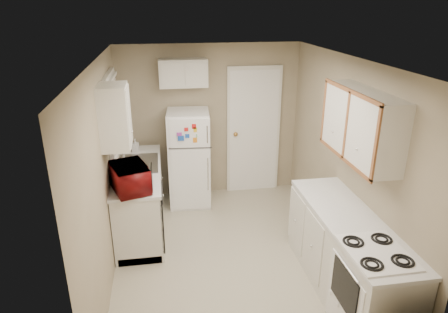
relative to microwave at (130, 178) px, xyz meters
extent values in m
plane|color=beige|center=(1.15, -0.24, -1.05)|extent=(3.80, 3.80, 0.00)
plane|color=white|center=(1.15, -0.24, 1.35)|extent=(3.80, 3.80, 0.00)
plane|color=tan|center=(-0.25, -0.24, 0.15)|extent=(3.80, 3.80, 0.00)
plane|color=tan|center=(2.55, -0.24, 0.15)|extent=(3.80, 3.80, 0.00)
plane|color=tan|center=(1.15, 1.66, 0.15)|extent=(2.80, 2.80, 0.00)
plane|color=tan|center=(1.15, -2.14, 0.15)|extent=(2.80, 2.80, 0.00)
cube|color=silver|center=(0.05, 0.66, -0.60)|extent=(0.60, 1.80, 0.90)
cube|color=black|center=(0.34, 0.06, -0.56)|extent=(0.03, 0.58, 0.72)
cube|color=gray|center=(0.05, 0.81, -0.19)|extent=(0.54, 0.74, 0.16)
imported|color=maroon|center=(0.00, 0.00, 0.00)|extent=(0.63, 0.47, 0.37)
imported|color=silver|center=(0.00, 1.30, -0.05)|extent=(0.10, 0.10, 0.20)
cube|color=silver|center=(-0.21, 0.81, 0.55)|extent=(0.10, 0.98, 1.08)
cube|color=silver|center=(-0.10, -0.02, 0.75)|extent=(0.30, 0.45, 0.70)
cube|color=white|center=(0.78, 1.30, -0.31)|extent=(0.65, 0.64, 1.48)
cube|color=silver|center=(0.75, 1.51, 0.95)|extent=(0.70, 0.30, 0.40)
cube|color=white|center=(1.85, 1.62, -0.03)|extent=(0.86, 0.06, 2.08)
cube|color=silver|center=(2.25, -1.04, -0.60)|extent=(0.60, 2.00, 0.90)
cube|color=white|center=(2.21, -1.64, -0.66)|extent=(0.52, 0.64, 0.77)
cube|color=silver|center=(2.40, -0.74, 0.75)|extent=(0.30, 1.20, 0.70)
camera|label=1|loc=(0.40, -4.35, 1.92)|focal=32.00mm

